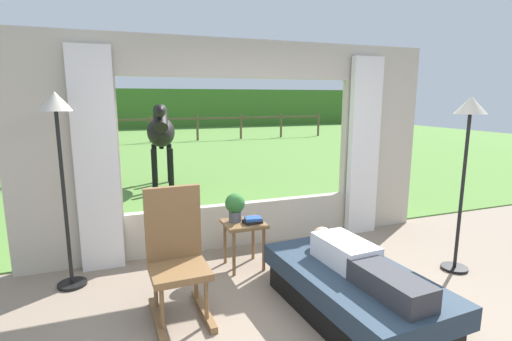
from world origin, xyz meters
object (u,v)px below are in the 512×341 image
potted_plant (235,206)px  floor_lamp_left (58,131)px  book_stack (253,220)px  rocking_chair (176,254)px  recliner_sofa (353,292)px  horse (161,133)px  reclining_person (358,261)px  side_table (244,230)px  floor_lamp_right (468,132)px  pasture_tree (73,120)px

potted_plant → floor_lamp_left: floor_lamp_left is taller
book_stack → floor_lamp_left: floor_lamp_left is taller
rocking_chair → potted_plant: bearing=42.5°
recliner_sofa → potted_plant: (-0.64, 1.33, 0.48)m
book_stack → horse: horse is taller
rocking_chair → recliner_sofa: bearing=-24.2°
floor_lamp_left → horse: 4.30m
recliner_sofa → rocking_chair: (-1.41, 0.58, 0.33)m
reclining_person → book_stack: size_ratio=6.90×
recliner_sofa → horse: (-0.92, 5.49, 0.94)m
rocking_chair → side_table: rocking_chair is taller
potted_plant → floor_lamp_left: 1.90m
reclining_person → potted_plant: 1.53m
book_stack → floor_lamp_right: 2.44m
side_table → horse: horse is taller
side_table → horse: size_ratio=0.29×
rocking_chair → side_table: bearing=37.3°
side_table → pasture_tree: 6.55m
recliner_sofa → potted_plant: bearing=112.4°
reclining_person → side_table: (-0.56, 1.32, -0.10)m
floor_lamp_left → pasture_tree: pasture_tree is taller
recliner_sofa → side_table: size_ratio=3.37×
rocking_chair → pasture_tree: (-1.29, 6.81, 0.82)m
floor_lamp_right → pasture_tree: size_ratio=0.67×
potted_plant → book_stack: bearing=-36.2°
pasture_tree → floor_lamp_left: bearing=-86.5°
recliner_sofa → book_stack: 1.34m
potted_plant → book_stack: potted_plant is taller
horse → pasture_tree: 2.60m
reclining_person → floor_lamp_right: (1.60, 0.44, 1.00)m
floor_lamp_right → rocking_chair: bearing=176.3°
floor_lamp_left → floor_lamp_right: size_ratio=1.02×
side_table → horse: (-0.35, 4.23, 0.73)m
reclining_person → pasture_tree: size_ratio=0.51×
horse → pasture_tree: pasture_tree is taller
book_stack → rocking_chair: bearing=-145.9°
side_table → floor_lamp_left: size_ratio=0.27×
potted_plant → pasture_tree: size_ratio=0.11×
rocking_chair → side_table: size_ratio=2.15×
recliner_sofa → book_stack: (-0.48, 1.21, 0.33)m
floor_lamp_right → floor_lamp_left: bearing=164.7°
book_stack → pasture_tree: 6.61m
rocking_chair → side_table: 1.10m
pasture_tree → rocking_chair: bearing=-79.3°
recliner_sofa → pasture_tree: size_ratio=0.63×
rocking_chair → potted_plant: 1.08m
rocking_chair → potted_plant: (0.76, 0.75, 0.16)m
book_stack → pasture_tree: bearing=109.7°
book_stack → floor_lamp_left: (-1.85, 0.25, 1.00)m
recliner_sofa → side_table: 1.40m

